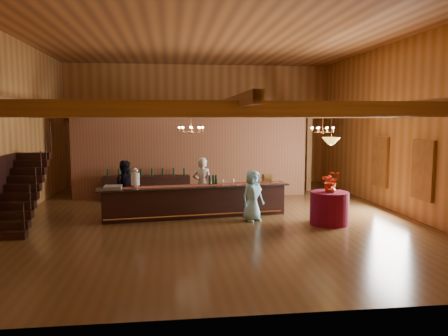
{
  "coord_description": "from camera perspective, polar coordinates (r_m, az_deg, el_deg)",
  "views": [
    {
      "loc": [
        -1.3,
        -13.32,
        3.0
      ],
      "look_at": [
        0.4,
        0.48,
        1.45
      ],
      "focal_mm": 35.0,
      "sensor_mm": 36.0,
      "label": 1
    }
  ],
  "objects": [
    {
      "name": "floor_plant",
      "position": [
        17.9,
        8.27,
        -1.2
      ],
      "size": [
        0.79,
        0.66,
        1.34
      ],
      "primitive_type": "imported",
      "rotation": [
        0.0,
        0.0,
        0.09
      ],
      "color": "#307331",
      "rests_on": "floor"
    },
    {
      "name": "table_vase",
      "position": [
        12.71,
        13.89,
        -2.43
      ],
      "size": [
        0.21,
        0.21,
        0.32
      ],
      "primitive_type": "imported",
      "rotation": [
        0.0,
        0.0,
        -0.37
      ],
      "color": "#B76F39",
      "rests_on": "round_table"
    },
    {
      "name": "wall_left",
      "position": [
        14.13,
        -26.54,
        4.66
      ],
      "size": [
        0.1,
        14.0,
        5.5
      ],
      "primitive_type": "cube",
      "color": "#B77A40",
      "rests_on": "floor"
    },
    {
      "name": "beam_grid",
      "position": [
        13.89,
        -1.66,
        7.33
      ],
      "size": [
        11.9,
        13.9,
        0.39
      ],
      "color": "#97632C",
      "rests_on": "wall_left"
    },
    {
      "name": "chandelier_right",
      "position": [
        15.18,
        12.75,
        4.93
      ],
      "size": [
        0.8,
        0.8,
        0.69
      ],
      "color": "#B76F39",
      "rests_on": "beam_grid"
    },
    {
      "name": "window_right_front",
      "position": [
        13.85,
        24.59,
        -0.24
      ],
      "size": [
        0.12,
        1.05,
        1.75
      ],
      "primitive_type": "cube",
      "color": "white",
      "rests_on": "wall_right"
    },
    {
      "name": "table_flowers",
      "position": [
        12.86,
        13.79,
        -1.7
      ],
      "size": [
        0.63,
        0.58,
        0.59
      ],
      "primitive_type": "imported",
      "rotation": [
        0.0,
        0.0,
        -0.24
      ],
      "color": "red",
      "rests_on": "round_table"
    },
    {
      "name": "window_right_back",
      "position": [
        16.11,
        19.76,
        0.8
      ],
      "size": [
        0.12,
        1.05,
        1.75
      ],
      "primitive_type": "cube",
      "color": "white",
      "rests_on": "wall_right"
    },
    {
      "name": "bar_bottle_0",
      "position": [
        13.61,
        -1.88,
        -1.56
      ],
      "size": [
        0.07,
        0.07,
        0.3
      ],
      "primitive_type": "cylinder",
      "color": "black",
      "rests_on": "tasting_bar"
    },
    {
      "name": "beverage_dispenser",
      "position": [
        13.23,
        -11.52,
        -1.31
      ],
      "size": [
        0.26,
        0.26,
        0.6
      ],
      "color": "silver",
      "rests_on": "tasting_bar"
    },
    {
      "name": "chandelier_left",
      "position": [
        14.21,
        -4.33,
        5.09
      ],
      "size": [
        0.8,
        0.8,
        0.66
      ],
      "color": "#B76F39",
      "rests_on": "beam_grid"
    },
    {
      "name": "wall_front",
      "position": [
        6.45,
        4.61,
        4.1
      ],
      "size": [
        12.0,
        0.1,
        5.5
      ],
      "primitive_type": "cube",
      "color": "#B77A40",
      "rests_on": "floor"
    },
    {
      "name": "wall_right",
      "position": [
        15.19,
        21.8,
        4.95
      ],
      "size": [
        0.1,
        14.0,
        5.5
      ],
      "primitive_type": "cube",
      "color": "#B77A40",
      "rests_on": "floor"
    },
    {
      "name": "wall_back",
      "position": [
        20.36,
        -3.37,
        5.63
      ],
      "size": [
        12.0,
        0.1,
        5.5
      ],
      "primitive_type": "cube",
      "color": "#B77A40",
      "rests_on": "floor"
    },
    {
      "name": "guest",
      "position": [
        12.97,
        3.76,
        -3.61
      ],
      "size": [
        0.89,
        0.79,
        1.52
      ],
      "primitive_type": "imported",
      "rotation": [
        0.0,
        0.0,
        0.52
      ],
      "color": "#8CD3EA",
      "rests_on": "floor"
    },
    {
      "name": "bar_bottle_2",
      "position": [
        13.65,
        -1.04,
        -1.53
      ],
      "size": [
        0.07,
        0.07,
        0.3
      ],
      "primitive_type": "cylinder",
      "color": "black",
      "rests_on": "tasting_bar"
    },
    {
      "name": "glass_rack_tray",
      "position": [
        13.16,
        -14.3,
        -2.47
      ],
      "size": [
        0.5,
        0.5,
        0.1
      ],
      "primitive_type": "cube",
      "color": "gray",
      "rests_on": "tasting_bar"
    },
    {
      "name": "bartender",
      "position": [
        14.12,
        -2.85,
        -2.23
      ],
      "size": [
        0.76,
        0.63,
        1.8
      ],
      "primitive_type": "imported",
      "rotation": [
        0.0,
        0.0,
        2.79
      ],
      "color": "silver",
      "rests_on": "floor"
    },
    {
      "name": "bar_bottle_1",
      "position": [
        13.63,
        -1.4,
        -1.54
      ],
      "size": [
        0.07,
        0.07,
        0.3
      ],
      "primitive_type": "cylinder",
      "color": "black",
      "rests_on": "tasting_bar"
    },
    {
      "name": "ceiling",
      "position": [
        13.61,
        -1.48,
        16.92
      ],
      "size": [
        14.0,
        14.0,
        0.0
      ],
      "primitive_type": "plane",
      "rotation": [
        3.14,
        0.0,
        0.0
      ],
      "color": "#AC6932",
      "rests_on": "wall_back"
    },
    {
      "name": "staircase",
      "position": [
        13.4,
        -25.0,
        -2.84
      ],
      "size": [
        1.0,
        2.8,
        2.0
      ],
      "color": "black",
      "rests_on": "floor"
    },
    {
      "name": "staff_second",
      "position": [
        14.26,
        -12.94,
        -2.46
      ],
      "size": [
        0.86,
        0.69,
        1.72
      ],
      "primitive_type": "imported",
      "rotation": [
        0.0,
        0.0,
        3.19
      ],
      "color": "black",
      "rests_on": "floor"
    },
    {
      "name": "backroom_boxes",
      "position": [
        19.01,
        -3.92,
        -1.15
      ],
      "size": [
        4.1,
        0.6,
        1.1
      ],
      "color": "black",
      "rests_on": "floor"
    },
    {
      "name": "support_posts",
      "position": [
        12.96,
        -1.22,
        0.14
      ],
      "size": [
        9.2,
        10.2,
        3.2
      ],
      "color": "#97632C",
      "rests_on": "floor"
    },
    {
      "name": "partition_wall",
      "position": [
        16.9,
        -4.27,
        1.4
      ],
      "size": [
        9.0,
        0.18,
        3.1
      ],
      "primitive_type": "cube",
      "color": "brown",
      "rests_on": "floor"
    },
    {
      "name": "backbar_shelf",
      "position": [
        16.61,
        -10.06,
        -2.58
      ],
      "size": [
        3.22,
        0.51,
        0.91
      ],
      "primitive_type": "cube",
      "rotation": [
        0.0,
        0.0,
        0.0
      ],
      "color": "black",
      "rests_on": "floor"
    },
    {
      "name": "round_table",
      "position": [
        12.93,
        13.58,
        -5.11
      ],
      "size": [
        1.09,
        1.09,
        0.94
      ],
      "primitive_type": "cylinder",
      "color": "maroon",
      "rests_on": "floor"
    },
    {
      "name": "pendant_lamp",
      "position": [
        12.69,
        13.8,
        3.46
      ],
      "size": [
        0.52,
        0.52,
        0.9
      ],
      "color": "#B76F39",
      "rests_on": "beam_grid"
    },
    {
      "name": "floor",
      "position": [
        13.71,
        -1.41,
        -6.3
      ],
      "size": [
        14.0,
        14.0,
        0.0
      ],
      "primitive_type": "plane",
      "color": "brown",
      "rests_on": "ground"
    },
    {
      "name": "raffle_drum",
      "position": [
        13.96,
        5.67,
        -1.28
      ],
      "size": [
        0.34,
        0.24,
        0.3
      ],
      "color": "olive",
      "rests_on": "tasting_bar"
    },
    {
      "name": "tasting_bar",
      "position": [
        13.51,
        -3.72,
        -4.35
      ],
      "size": [
        5.93,
        1.46,
        0.99
      ],
      "rotation": [
        0.0,
        0.0,
        0.13
      ],
      "color": "black",
      "rests_on": "floor"
    }
  ]
}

